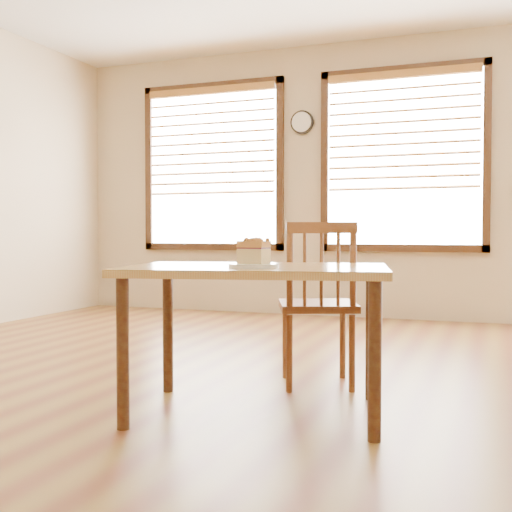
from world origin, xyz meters
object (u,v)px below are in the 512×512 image
(cafe_chair_main, at_px, (318,303))
(cake_slice, at_px, (254,251))
(cafe_table_main, at_px, (257,284))
(wall_clock, at_px, (302,122))
(plate, at_px, (254,266))

(cafe_chair_main, bearing_deg, cake_slice, 62.12)
(cafe_table_main, height_order, cafe_chair_main, cafe_chair_main)
(cafe_chair_main, relative_size, cake_slice, 6.67)
(cake_slice, bearing_deg, wall_clock, 110.65)
(wall_clock, relative_size, cake_slice, 1.75)
(wall_clock, xyz_separation_m, cafe_chair_main, (1.04, -3.19, -1.65))
(wall_clock, height_order, cake_slice, wall_clock)
(plate, relative_size, cake_slice, 1.62)
(cafe_table_main, relative_size, cake_slice, 9.71)
(cafe_chair_main, bearing_deg, plate, 62.16)
(cafe_chair_main, height_order, cake_slice, cafe_chair_main)
(plate, bearing_deg, cafe_chair_main, 83.46)
(wall_clock, distance_m, cake_slice, 4.34)
(cafe_table_main, height_order, cake_slice, cake_slice)
(cake_slice, bearing_deg, cafe_chair_main, 90.90)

